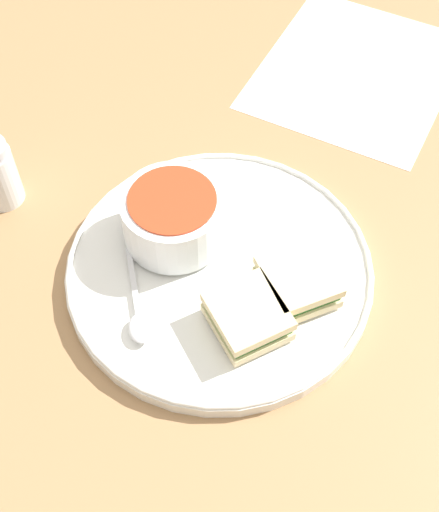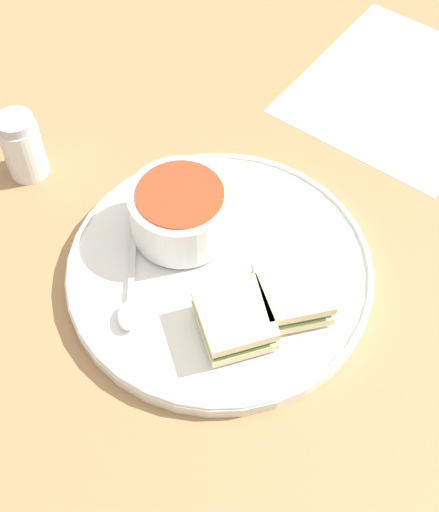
# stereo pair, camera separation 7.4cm
# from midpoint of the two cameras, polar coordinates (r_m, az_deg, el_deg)

# --- Properties ---
(ground_plane) EXTENTS (2.40, 2.40, 0.00)m
(ground_plane) POSITION_cam_midpoint_polar(r_m,az_deg,el_deg) (0.77, 2.75, -1.72)
(ground_plane) COLOR #9E754C
(plate) EXTENTS (0.33, 0.33, 0.02)m
(plate) POSITION_cam_midpoint_polar(r_m,az_deg,el_deg) (0.76, 2.78, -1.29)
(plate) COLOR white
(plate) RESTS_ON ground_plane
(soup_bowl) EXTENTS (0.11, 0.11, 0.06)m
(soup_bowl) POSITION_cam_midpoint_polar(r_m,az_deg,el_deg) (0.75, -0.31, 3.43)
(soup_bowl) COLOR white
(soup_bowl) RESTS_ON plate
(spoon) EXTENTS (0.05, 0.12, 0.01)m
(spoon) POSITION_cam_midpoint_polar(r_m,az_deg,el_deg) (0.72, -4.31, -4.35)
(spoon) COLOR silver
(spoon) RESTS_ON plate
(sandwich_half_near) EXTENTS (0.10, 0.10, 0.03)m
(sandwich_half_near) POSITION_cam_midpoint_polar(r_m,az_deg,el_deg) (0.70, 4.25, -5.32)
(sandwich_half_near) COLOR beige
(sandwich_half_near) RESTS_ON plate
(sandwich_half_far) EXTENTS (0.09, 0.10, 0.03)m
(sandwich_half_far) POSITION_cam_midpoint_polar(r_m,az_deg,el_deg) (0.72, 8.76, -3.10)
(sandwich_half_far) COLOR beige
(sandwich_half_far) RESTS_ON plate
(salt_shaker) EXTENTS (0.05, 0.05, 0.08)m
(salt_shaker) POSITION_cam_midpoint_polar(r_m,az_deg,el_deg) (0.85, -13.13, 8.40)
(salt_shaker) COLOR silver
(salt_shaker) RESTS_ON ground_plane
(menu_sheet) EXTENTS (0.33, 0.35, 0.00)m
(menu_sheet) POSITION_cam_midpoint_polar(r_m,az_deg,el_deg) (0.99, 16.41, 12.50)
(menu_sheet) COLOR white
(menu_sheet) RESTS_ON ground_plane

